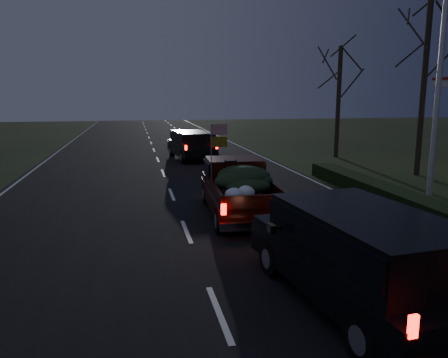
{
  "coord_description": "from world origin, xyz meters",
  "views": [
    {
      "loc": [
        -1.41,
        -12.25,
        3.93
      ],
      "look_at": [
        1.38,
        1.24,
        1.3
      ],
      "focal_mm": 35.0,
      "sensor_mm": 36.0,
      "label": 1
    }
  ],
  "objects": [
    {
      "name": "road_asphalt",
      "position": [
        0.0,
        0.0,
        0.01
      ],
      "size": [
        14.0,
        120.0,
        0.02
      ],
      "primitive_type": "cube",
      "color": "black",
      "rests_on": "ground"
    },
    {
      "name": "pickup_truck",
      "position": [
        1.92,
        1.47,
        1.02
      ],
      "size": [
        2.27,
        5.28,
        2.72
      ],
      "rotation": [
        0.0,
        0.0,
        -0.06
      ],
      "color": "#360D07",
      "rests_on": "ground"
    },
    {
      "name": "bare_tree_far",
      "position": [
        11.5,
        14.0,
        5.23
      ],
      "size": [
        3.6,
        3.6,
        7.0
      ],
      "color": "black",
      "rests_on": "ground"
    },
    {
      "name": "ground",
      "position": [
        0.0,
        0.0,
        0.0
      ],
      "size": [
        120.0,
        120.0,
        0.0
      ],
      "primitive_type": "plane",
      "color": "black",
      "rests_on": "ground"
    },
    {
      "name": "rear_suv",
      "position": [
        2.65,
        -5.27,
        1.15
      ],
      "size": [
        2.83,
        5.5,
        1.52
      ],
      "rotation": [
        0.0,
        0.0,
        0.1
      ],
      "color": "black",
      "rests_on": "ground"
    },
    {
      "name": "lead_suv",
      "position": [
        2.12,
        14.79,
        1.07
      ],
      "size": [
        2.62,
        5.13,
        1.41
      ],
      "rotation": [
        0.0,
        0.0,
        0.12
      ],
      "color": "black",
      "rests_on": "ground"
    },
    {
      "name": "bare_tree_mid",
      "position": [
        12.5,
        7.0,
        6.35
      ],
      "size": [
        3.6,
        3.6,
        8.5
      ],
      "color": "black",
      "rests_on": "ground"
    },
    {
      "name": "light_pole",
      "position": [
        9.5,
        2.0,
        5.48
      ],
      "size": [
        0.5,
        0.9,
        9.16
      ],
      "color": "silver",
      "rests_on": "ground"
    },
    {
      "name": "hedge_row",
      "position": [
        7.8,
        3.0,
        0.3
      ],
      "size": [
        1.0,
        10.0,
        0.6
      ],
      "primitive_type": "cube",
      "color": "black",
      "rests_on": "ground"
    }
  ]
}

